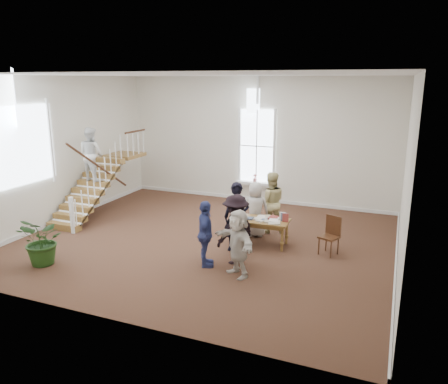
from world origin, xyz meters
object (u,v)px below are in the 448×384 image
at_px(police_officer, 237,217).
at_px(person_yellow, 270,202).
at_px(woman_cluster_a, 205,234).
at_px(elderly_woman, 255,209).
at_px(side_chair, 331,233).
at_px(woman_cluster_c, 238,243).
at_px(floor_plant, 43,241).
at_px(library_table, 261,222).
at_px(woman_cluster_b, 236,229).

height_order(police_officer, person_yellow, police_officer).
relative_size(person_yellow, woman_cluster_a, 1.11).
bearing_deg(elderly_woman, side_chair, 146.43).
xyz_separation_m(elderly_woman, woman_cluster_a, (-0.44, -2.46, 0.02)).
bearing_deg(woman_cluster_c, elderly_woman, 137.90).
height_order(elderly_woman, woman_cluster_a, woman_cluster_a).
bearing_deg(floor_plant, elderly_woman, 43.26).
bearing_deg(library_table, woman_cluster_a, -115.66).
bearing_deg(woman_cluster_a, woman_cluster_b, -76.70).
height_order(woman_cluster_a, side_chair, woman_cluster_a).
xyz_separation_m(person_yellow, woman_cluster_b, (-0.14, -2.51, -0.03)).
xyz_separation_m(floor_plant, side_chair, (6.32, 3.33, -0.05)).
distance_m(woman_cluster_b, woman_cluster_c, 0.72).
relative_size(person_yellow, floor_plant, 1.48).
distance_m(police_officer, floor_plant, 4.79).
distance_m(person_yellow, woman_cluster_b, 2.51).
bearing_deg(police_officer, library_table, 48.31).
bearing_deg(police_officer, elderly_woman, 79.62).
xyz_separation_m(police_officer, woman_cluster_a, (-0.34, -1.21, -0.10)).
bearing_deg(woman_cluster_a, floor_plant, 87.39).
bearing_deg(woman_cluster_a, elderly_woman, -33.79).
bearing_deg(floor_plant, library_table, 36.10).
bearing_deg(woman_cluster_c, library_table, 130.56).
bearing_deg(elderly_woman, person_yellow, -141.04).
height_order(woman_cluster_b, side_chair, woman_cluster_b).
bearing_deg(woman_cluster_a, side_chair, -77.69).
relative_size(library_table, woman_cluster_c, 0.99).
distance_m(woman_cluster_a, floor_plant, 3.93).
distance_m(library_table, side_chair, 1.85).
height_order(person_yellow, woman_cluster_c, person_yellow).
xyz_separation_m(woman_cluster_b, side_chair, (2.06, 1.48, -0.31)).
height_order(person_yellow, side_chair, person_yellow).
relative_size(police_officer, woman_cluster_b, 1.06).
relative_size(woman_cluster_b, side_chair, 1.73).
relative_size(elderly_woman, woman_cluster_a, 0.98).
bearing_deg(woman_cluster_c, woman_cluster_b, 152.93).
xyz_separation_m(library_table, elderly_woman, (-0.37, 0.60, 0.16)).
distance_m(library_table, floor_plant, 5.54).
bearing_deg(police_officer, woman_cluster_a, -111.64).
xyz_separation_m(woman_cluster_b, floor_plant, (-4.26, -1.85, -0.26)).
bearing_deg(person_yellow, side_chair, 127.94).
height_order(library_table, elderly_woman, elderly_woman).
xyz_separation_m(elderly_woman, side_chair, (2.22, -0.53, -0.24)).
bearing_deg(side_chair, elderly_woman, -171.53).
bearing_deg(library_table, person_yellow, 91.63).
bearing_deg(police_officer, person_yellow, 71.32).
bearing_deg(woman_cluster_c, police_officer, 149.71).
distance_m(library_table, elderly_woman, 0.72).
bearing_deg(person_yellow, floor_plant, 20.94).
relative_size(person_yellow, woman_cluster_b, 1.04).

